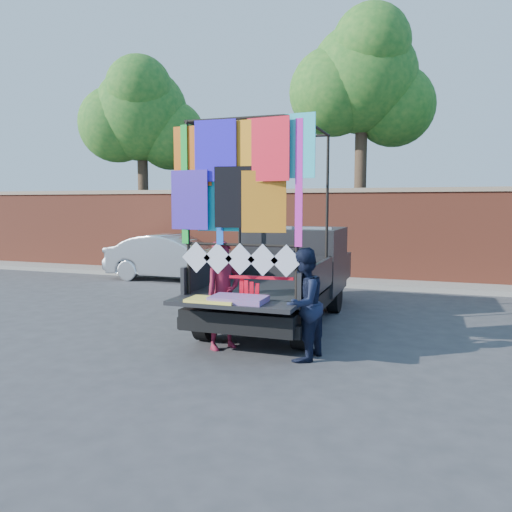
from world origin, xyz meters
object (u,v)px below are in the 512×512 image
(pickup_truck, at_px, (289,272))
(man, at_px, (302,304))
(woman, at_px, (223,295))
(sedan, at_px, (175,257))

(pickup_truck, xyz_separation_m, man, (0.90, -2.60, -0.07))
(woman, xyz_separation_m, man, (1.25, -0.15, -0.03))
(man, bearing_deg, sedan, -128.28)
(sedan, xyz_separation_m, man, (5.22, -6.02, 0.14))
(woman, bearing_deg, pickup_truck, 25.25)
(sedan, height_order, man, man)
(sedan, relative_size, woman, 2.41)
(sedan, relative_size, man, 2.50)
(pickup_truck, height_order, woman, pickup_truck)
(pickup_truck, relative_size, sedan, 1.36)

